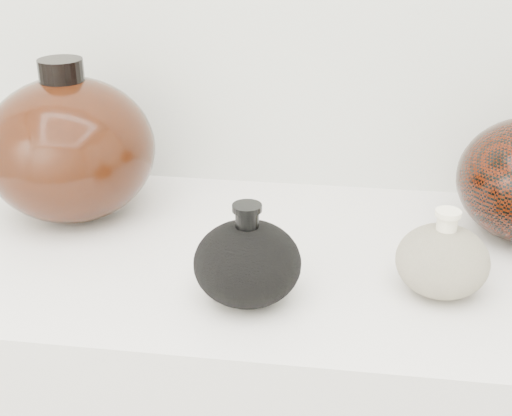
# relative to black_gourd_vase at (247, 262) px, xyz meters

# --- Properties ---
(black_gourd_vase) EXTENTS (0.15, 0.15, 0.13)m
(black_gourd_vase) POSITION_rel_black_gourd_vase_xyz_m (0.00, 0.00, 0.00)
(black_gourd_vase) COLOR black
(black_gourd_vase) RESTS_ON display_counter
(cream_gourd_vase) EXTENTS (0.15, 0.15, 0.11)m
(cream_gourd_vase) POSITION_rel_black_gourd_vase_xyz_m (0.24, 0.05, -0.01)
(cream_gourd_vase) COLOR beige
(cream_gourd_vase) RESTS_ON display_counter
(left_round_pot) EXTENTS (0.32, 0.32, 0.24)m
(left_round_pot) POSITION_rel_black_gourd_vase_xyz_m (-0.30, 0.21, 0.06)
(left_round_pot) COLOR black
(left_round_pot) RESTS_ON display_counter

